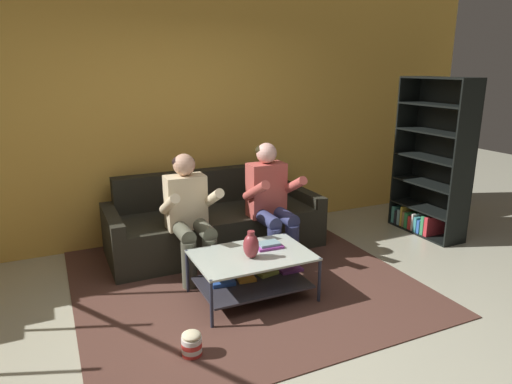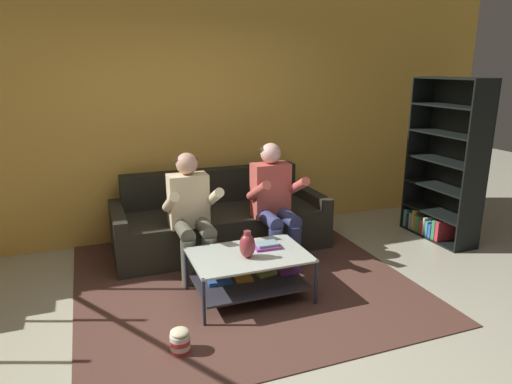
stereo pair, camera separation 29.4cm
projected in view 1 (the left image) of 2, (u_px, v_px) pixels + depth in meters
name	position (u px, v px, depth m)	size (l,w,h in m)	color
ground	(263.00, 342.00, 3.37)	(16.80, 16.80, 0.00)	#B6B49A
back_partition	(169.00, 114.00, 5.13)	(8.40, 0.12, 2.90)	gold
couch	(214.00, 224.00, 5.04)	(2.30, 0.90, 0.83)	#27261D
person_seated_left	(189.00, 211.00, 4.31)	(0.50, 0.58, 1.18)	#535443
person_seated_right	(271.00, 198.00, 4.65)	(0.50, 0.58, 1.22)	navy
coffee_table	(253.00, 269.00, 3.96)	(1.02, 0.67, 0.41)	#B8C5B7
area_rug	(236.00, 274.00, 4.46)	(3.00, 3.16, 0.01)	brown
vase	(251.00, 245.00, 3.81)	(0.13, 0.13, 0.24)	maroon
book_stack	(269.00, 245.00, 4.05)	(0.24, 0.16, 0.05)	#953893
bookshelf	(432.00, 171.00, 5.42)	(0.35, 0.93, 1.85)	black
popcorn_tub	(192.00, 344.00, 3.19)	(0.14, 0.14, 0.19)	red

